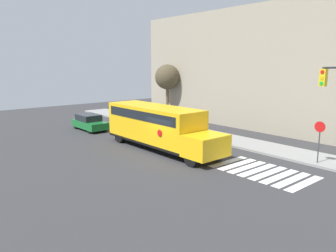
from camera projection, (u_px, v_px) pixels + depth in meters
name	position (u px, v px, depth m)	size (l,w,h in m)	color
ground_plane	(166.00, 155.00, 21.53)	(60.00, 60.00, 0.00)	#333335
sidewalk_strip	(230.00, 140.00, 25.63)	(44.00, 3.00, 0.15)	gray
building_backdrop	(280.00, 69.00, 28.74)	(32.00, 4.00, 10.97)	#9E937F
crosswalk_stripes	(263.00, 172.00, 18.27)	(5.40, 3.20, 0.01)	white
school_bus	(158.00, 125.00, 22.93)	(10.10, 2.57, 3.00)	yellow
parked_car	(90.00, 122.00, 29.77)	(4.06, 1.74, 1.41)	#196B2D
stop_sign	(319.00, 137.00, 19.15)	(0.64, 0.10, 2.64)	#38383A
tree_near_sidewalk	(167.00, 77.00, 36.06)	(2.74, 2.74, 5.89)	brown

